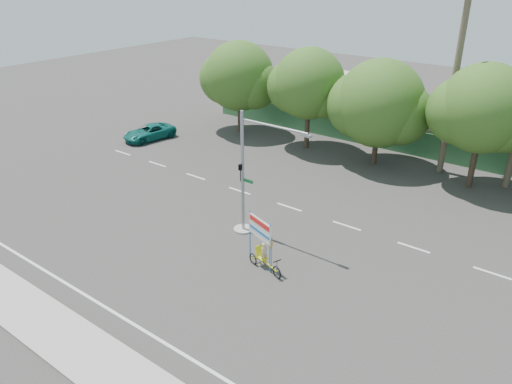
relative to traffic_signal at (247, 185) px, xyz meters
The scene contains 12 objects.
ground 5.40m from the traffic_signal, 61.13° to the right, with size 120.00×120.00×0.00m, color #33302D.
sidewalk_near 12.04m from the traffic_signal, 79.17° to the right, with size 50.00×2.40×0.12m, color gray.
fence 17.76m from the traffic_signal, 82.85° to the left, with size 38.00×0.08×2.00m, color #336B3D.
building_left 23.38m from the traffic_signal, 109.52° to the left, with size 12.00×8.00×4.00m, color #BAAD93.
tree_far_left 18.45m from the traffic_signal, 130.22° to the left, with size 7.14×6.00×7.96m.
tree_left 14.99m from the traffic_signal, 109.08° to the left, with size 6.66×5.60×8.07m.
tree_center 14.15m from the traffic_signal, 85.33° to the left, with size 7.62×6.40×7.85m.
tree_right 16.38m from the traffic_signal, 59.83° to the left, with size 6.90×5.80×8.36m.
palm_short 17.56m from the traffic_signal, 69.84° to the left, with size 3.73×3.79×14.45m.
traffic_signal is the anchor object (origin of this frame).
trike_billboard 4.06m from the traffic_signal, 39.63° to the right, with size 2.61×1.16×2.69m.
pickup_truck 18.40m from the traffic_signal, 155.38° to the left, with size 2.09×4.53×1.26m, color #0D6157.
Camera 1 is at (13.13, -15.43, 14.01)m, focal length 35.00 mm.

